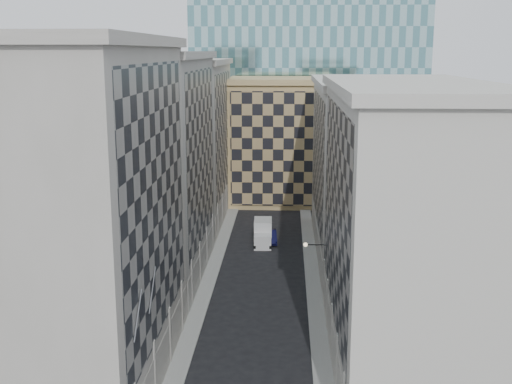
% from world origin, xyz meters
% --- Properties ---
extents(sidewalk_west, '(1.50, 100.00, 0.15)m').
position_xyz_m(sidewalk_west, '(-5.25, 30.00, 0.07)').
color(sidewalk_west, gray).
rests_on(sidewalk_west, ground).
extents(sidewalk_east, '(1.50, 100.00, 0.15)m').
position_xyz_m(sidewalk_east, '(5.25, 30.00, 0.07)').
color(sidewalk_east, gray).
rests_on(sidewalk_east, ground).
extents(bldg_left_a, '(10.80, 22.80, 23.70)m').
position_xyz_m(bldg_left_a, '(-10.88, 11.00, 11.82)').
color(bldg_left_a, '#A39E92').
rests_on(bldg_left_a, ground).
extents(bldg_left_b, '(10.80, 22.80, 22.70)m').
position_xyz_m(bldg_left_b, '(-10.88, 33.00, 11.32)').
color(bldg_left_b, gray).
rests_on(bldg_left_b, ground).
extents(bldg_left_c, '(10.80, 22.80, 21.70)m').
position_xyz_m(bldg_left_c, '(-10.88, 55.00, 10.83)').
color(bldg_left_c, '#A39E92').
rests_on(bldg_left_c, ground).
extents(bldg_right_a, '(10.80, 26.80, 20.70)m').
position_xyz_m(bldg_right_a, '(10.88, 15.00, 10.32)').
color(bldg_right_a, beige).
rests_on(bldg_right_a, ground).
extents(bldg_right_b, '(10.80, 28.80, 19.70)m').
position_xyz_m(bldg_right_b, '(10.89, 42.00, 9.85)').
color(bldg_right_b, beige).
rests_on(bldg_right_b, ground).
extents(tan_block, '(16.80, 14.80, 18.80)m').
position_xyz_m(tan_block, '(2.00, 67.90, 9.44)').
color(tan_block, tan).
rests_on(tan_block, ground).
extents(church_tower, '(7.20, 7.20, 51.50)m').
position_xyz_m(church_tower, '(0.00, 82.00, 26.95)').
color(church_tower, '#2D2723').
rests_on(church_tower, ground).
extents(flagpoles_left, '(0.10, 6.33, 2.33)m').
position_xyz_m(flagpoles_left, '(-5.90, 6.00, 8.00)').
color(flagpoles_left, gray).
rests_on(flagpoles_left, ground).
extents(bracket_lamp, '(1.98, 0.36, 0.36)m').
position_xyz_m(bracket_lamp, '(4.38, 24.00, 6.20)').
color(bracket_lamp, black).
rests_on(bracket_lamp, ground).
extents(box_truck, '(2.24, 5.24, 2.85)m').
position_xyz_m(box_truck, '(-0.29, 44.30, 1.24)').
color(box_truck, silver).
rests_on(box_truck, ground).
extents(dark_car, '(1.91, 4.63, 1.49)m').
position_xyz_m(dark_car, '(0.54, 44.98, 0.75)').
color(dark_car, '#0F0F38').
rests_on(dark_car, ground).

